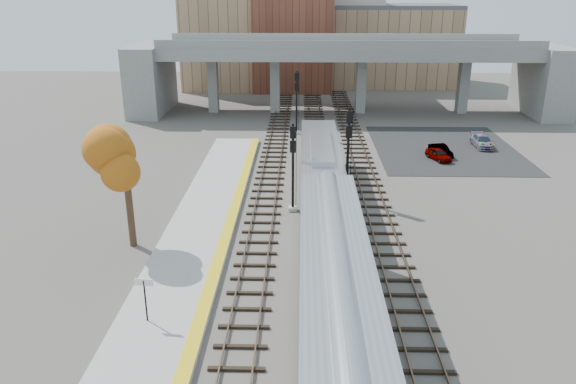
# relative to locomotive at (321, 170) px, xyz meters

# --- Properties ---
(ground) EXTENTS (160.00, 160.00, 0.00)m
(ground) POSITION_rel_locomotive_xyz_m (-1.00, -13.79, -2.28)
(ground) COLOR #47423D
(ground) RESTS_ON ground
(platform) EXTENTS (4.50, 60.00, 0.35)m
(platform) POSITION_rel_locomotive_xyz_m (-8.25, -13.79, -2.10)
(platform) COLOR #9E9E99
(platform) RESTS_ON ground
(yellow_strip) EXTENTS (0.70, 60.00, 0.01)m
(yellow_strip) POSITION_rel_locomotive_xyz_m (-6.35, -13.79, -1.92)
(yellow_strip) COLOR yellow
(yellow_strip) RESTS_ON platform
(tracks) EXTENTS (10.70, 95.00, 0.25)m
(tracks) POSITION_rel_locomotive_xyz_m (-0.07, -1.29, -2.20)
(tracks) COLOR black
(tracks) RESTS_ON ground
(overpass) EXTENTS (54.00, 12.00, 9.50)m
(overpass) POSITION_rel_locomotive_xyz_m (3.92, 31.21, 3.53)
(overpass) COLOR slate
(overpass) RESTS_ON ground
(buildings_far) EXTENTS (43.00, 21.00, 20.60)m
(buildings_far) POSITION_rel_locomotive_xyz_m (0.26, 52.78, 5.60)
(buildings_far) COLOR tan
(buildings_far) RESTS_ON ground
(parking_lot) EXTENTS (14.00, 18.00, 0.04)m
(parking_lot) POSITION_rel_locomotive_xyz_m (13.00, 14.21, -2.26)
(parking_lot) COLOR black
(parking_lot) RESTS_ON ground
(locomotive) EXTENTS (3.02, 19.05, 4.10)m
(locomotive) POSITION_rel_locomotive_xyz_m (0.00, 0.00, 0.00)
(locomotive) COLOR #A8AAB2
(locomotive) RESTS_ON ground
(coach) EXTENTS (3.03, 25.00, 5.00)m
(coach) POSITION_rel_locomotive_xyz_m (-0.00, -22.61, 0.52)
(coach) COLOR #A8AAB2
(coach) RESTS_ON ground
(signal_mast_near) EXTENTS (0.60, 0.64, 6.54)m
(signal_mast_near) POSITION_rel_locomotive_xyz_m (-2.10, -2.91, 0.87)
(signal_mast_near) COLOR #9E9E99
(signal_mast_near) RESTS_ON ground
(signal_mast_mid) EXTENTS (0.60, 0.64, 7.15)m
(signal_mast_mid) POSITION_rel_locomotive_xyz_m (2.00, -0.39, 1.29)
(signal_mast_mid) COLOR #9E9E99
(signal_mast_mid) RESTS_ON ground
(signal_mast_far) EXTENTS (0.60, 0.64, 6.94)m
(signal_mast_far) POSITION_rel_locomotive_xyz_m (-2.10, 19.61, 1.14)
(signal_mast_far) COLOR #9E9E99
(signal_mast_far) RESTS_ON ground
(station_sign) EXTENTS (0.90, 0.15, 2.27)m
(station_sign) POSITION_rel_locomotive_xyz_m (-8.88, -17.90, -0.30)
(station_sign) COLOR black
(station_sign) RESTS_ON platform
(tree) EXTENTS (3.60, 3.60, 7.97)m
(tree) POSITION_rel_locomotive_xyz_m (-12.16, -8.92, 3.63)
(tree) COLOR #382619
(tree) RESTS_ON ground
(car_a) EXTENTS (2.31, 3.37, 1.06)m
(car_a) POSITION_rel_locomotive_xyz_m (11.43, 10.11, -1.71)
(car_a) COLOR #99999E
(car_a) RESTS_ON parking_lot
(car_b) EXTENTS (1.89, 3.50, 1.09)m
(car_b) POSITION_rel_locomotive_xyz_m (11.91, 11.37, -1.69)
(car_b) COLOR #99999E
(car_b) RESTS_ON parking_lot
(car_c) EXTENTS (1.68, 4.09, 1.18)m
(car_c) POSITION_rel_locomotive_xyz_m (16.88, 14.78, -1.65)
(car_c) COLOR #99999E
(car_c) RESTS_ON parking_lot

